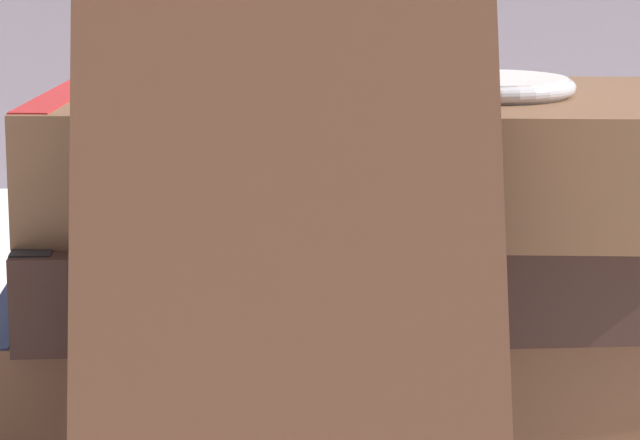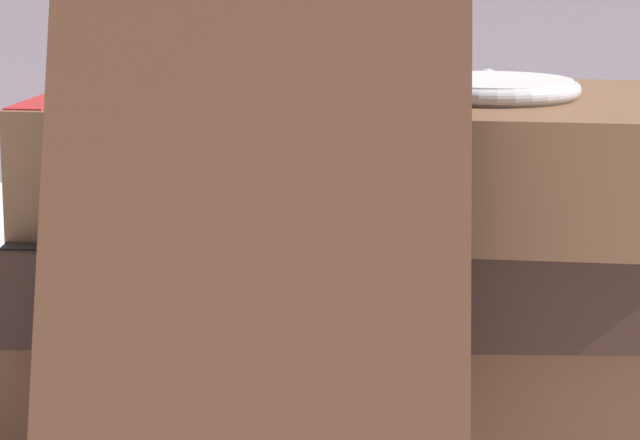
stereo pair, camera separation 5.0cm
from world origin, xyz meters
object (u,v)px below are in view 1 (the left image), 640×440
at_px(book_flat_bottom, 336,349).
at_px(book_flat_middle, 358,260).
at_px(pocket_watch, 488,86).
at_px(book_flat_top, 348,154).
at_px(book_leaning_front, 288,270).

bearing_deg(book_flat_bottom, book_flat_middle, -64.82).
bearing_deg(book_flat_bottom, pocket_watch, -20.46).
height_order(book_flat_top, pocket_watch, pocket_watch).
distance_m(book_flat_middle, book_leaning_front, 0.10).
xyz_separation_m(book_flat_top, book_leaning_front, (-0.02, -0.10, -0.02)).
relative_size(book_flat_middle, book_flat_top, 1.05).
relative_size(book_flat_middle, book_leaning_front, 1.46).
height_order(book_flat_bottom, book_leaning_front, book_leaning_front).
bearing_deg(book_flat_middle, book_flat_top, 124.10).
relative_size(book_flat_bottom, pocket_watch, 4.05).
bearing_deg(pocket_watch, book_flat_bottom, 159.97).
height_order(book_flat_middle, book_flat_top, book_flat_top).
bearing_deg(book_flat_top, book_flat_bottom, 115.09).
height_order(book_flat_bottom, book_flat_middle, book_flat_middle).
bearing_deg(pocket_watch, book_flat_top, 169.14).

